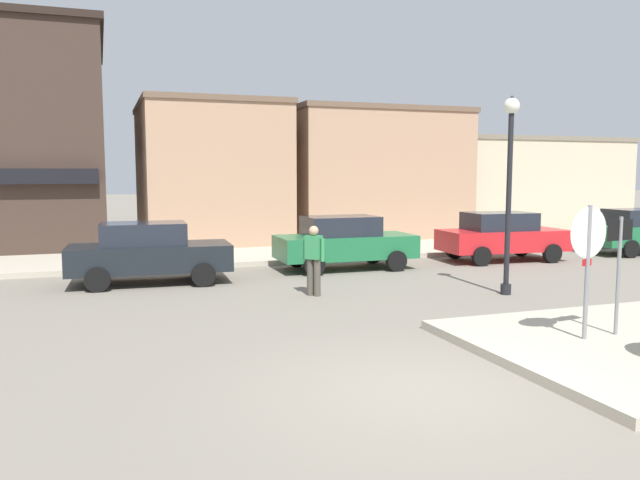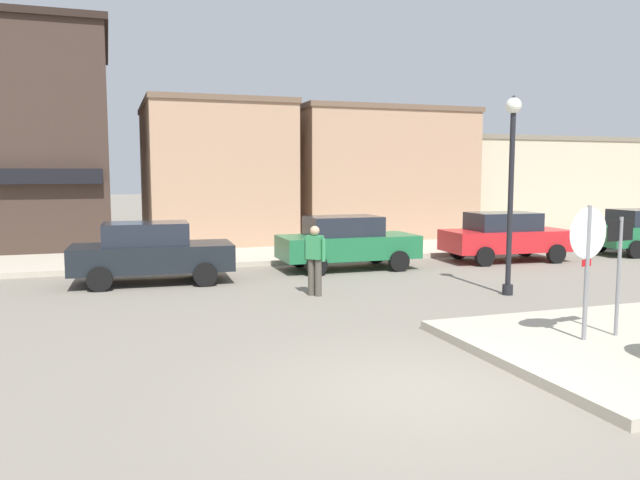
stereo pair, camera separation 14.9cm
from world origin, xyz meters
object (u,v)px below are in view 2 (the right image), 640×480
at_px(lamp_post, 512,166).
at_px(parked_car_second, 347,242).
at_px(parked_car_third, 505,236).
at_px(pedestrian_crossing_near, 315,258).
at_px(parked_car_nearest, 151,252).
at_px(one_way_sign, 619,264).
at_px(stop_sign, 587,255).

height_order(lamp_post, parked_car_second, lamp_post).
height_order(parked_car_third, pedestrian_crossing_near, pedestrian_crossing_near).
bearing_deg(parked_car_third, lamp_post, -124.55).
distance_m(parked_car_nearest, parked_car_second, 5.58).
distance_m(one_way_sign, parked_car_nearest, 10.82).
relative_size(parked_car_nearest, pedestrian_crossing_near, 2.53).
bearing_deg(lamp_post, pedestrian_crossing_near, 162.55).
relative_size(stop_sign, parked_car_second, 0.57).
bearing_deg(parked_car_second, parked_car_nearest, -174.32).
bearing_deg(one_way_sign, parked_car_second, 98.22).
height_order(one_way_sign, lamp_post, lamp_post).
distance_m(stop_sign, one_way_sign, 0.72).
relative_size(stop_sign, lamp_post, 0.51).
bearing_deg(stop_sign, pedestrian_crossing_near, 116.11).
height_order(one_way_sign, parked_car_second, one_way_sign).
bearing_deg(lamp_post, parked_car_nearest, 151.23).
bearing_deg(one_way_sign, pedestrian_crossing_near, 121.89).
bearing_deg(parked_car_nearest, parked_car_third, 2.70).
xyz_separation_m(stop_sign, lamp_post, (1.55, 4.18, 1.44)).
distance_m(lamp_post, pedestrian_crossing_near, 4.93).
xyz_separation_m(one_way_sign, lamp_post, (0.85, 4.13, 1.63)).
bearing_deg(stop_sign, parked_car_third, 61.65).
relative_size(one_way_sign, parked_car_nearest, 0.51).
distance_m(lamp_post, parked_car_third, 6.15).
height_order(stop_sign, lamp_post, lamp_post).
relative_size(lamp_post, parked_car_third, 1.11).
bearing_deg(stop_sign, one_way_sign, 4.44).
distance_m(parked_car_nearest, parked_car_third, 10.98).
relative_size(parked_car_second, pedestrian_crossing_near, 2.49).
relative_size(stop_sign, one_way_sign, 1.10).
bearing_deg(parked_car_second, lamp_post, -65.87).
relative_size(stop_sign, parked_car_nearest, 0.56).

